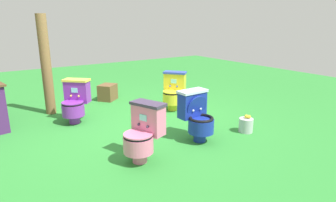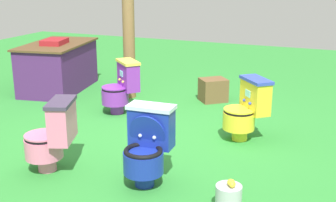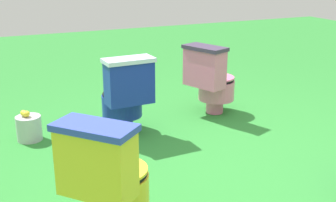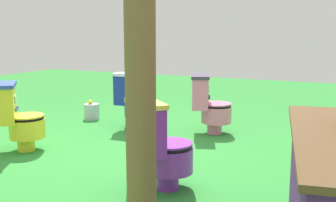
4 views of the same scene
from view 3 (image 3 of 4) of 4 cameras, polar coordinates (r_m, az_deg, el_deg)
name	(u,v)px [view 3 (image 3 of 4)]	position (r m, az deg, el deg)	size (l,w,h in m)	color
ground	(229,171)	(3.36, 8.09, -9.12)	(14.00, 14.00, 0.00)	#2D8433
toilet_blue	(125,94)	(3.91, -5.65, 0.89)	(0.51, 0.44, 0.73)	#192D9E
toilet_pink	(211,79)	(4.41, 5.70, 2.85)	(0.55, 0.60, 0.73)	pink
toilet_yellow	(109,177)	(2.48, -7.82, -9.90)	(0.63, 0.63, 0.73)	yellow
lemon_bucket	(29,127)	(4.02, -17.83, -3.33)	(0.22, 0.22, 0.28)	#B7B7BF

